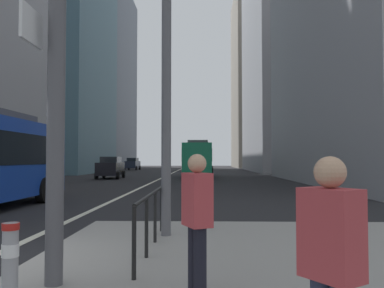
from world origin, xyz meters
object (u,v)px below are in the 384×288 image
at_px(car_receding_far, 192,164).
at_px(pedestrian_walking, 197,217).
at_px(bollard_right, 10,255).
at_px(pedestrian_waiting, 331,265).
at_px(car_oncoming_mid, 111,167).
at_px(car_oncoming_far, 133,164).
at_px(car_receding_near, 192,164).
at_px(city_bus_red_receding, 199,158).

xyz_separation_m(car_receding_far, pedestrian_walking, (1.39, -55.18, 0.05)).
relative_size(bollard_right, pedestrian_waiting, 0.52).
bearing_deg(car_oncoming_mid, car_oncoming_far, 96.05).
distance_m(car_receding_far, pedestrian_waiting, 57.16).
bearing_deg(car_receding_far, bollard_right, -90.79).
bearing_deg(car_receding_near, car_oncoming_far, 157.73).
height_order(car_oncoming_mid, pedestrian_waiting, car_oncoming_mid).
relative_size(car_oncoming_mid, pedestrian_waiting, 2.88).
bearing_deg(bollard_right, car_oncoming_far, 98.62).
bearing_deg(car_receding_far, car_receding_near, -98.73).
bearing_deg(pedestrian_waiting, car_oncoming_far, 101.15).
relative_size(car_receding_near, bollard_right, 5.03).
height_order(car_receding_near, pedestrian_walking, car_receding_near).
bearing_deg(car_receding_far, pedestrian_waiting, -87.70).
height_order(city_bus_red_receding, car_oncoming_far, city_bus_red_receding).
relative_size(car_oncoming_far, pedestrian_walking, 2.59).
xyz_separation_m(car_receding_far, pedestrian_waiting, (2.30, -57.12, 0.03)).
height_order(city_bus_red_receding, pedestrian_walking, city_bus_red_receding).
height_order(city_bus_red_receding, bollard_right, city_bus_red_receding).
distance_m(city_bus_red_receding, pedestrian_walking, 33.65).
distance_m(car_oncoming_mid, pedestrian_waiting, 33.85).
distance_m(car_receding_near, pedestrian_walking, 54.94).
relative_size(car_receding_near, car_oncoming_far, 0.99).
bearing_deg(car_oncoming_far, city_bus_red_receding, -66.75).
distance_m(car_oncoming_mid, car_receding_far, 25.39).
relative_size(pedestrian_waiting, pedestrian_walking, 0.98).
xyz_separation_m(city_bus_red_receding, bollard_right, (-1.91, -33.68, -1.22)).
distance_m(city_bus_red_receding, car_oncoming_far, 27.48).
xyz_separation_m(city_bus_red_receding, car_receding_far, (-1.14, 21.53, -0.85)).
bearing_deg(pedestrian_waiting, bollard_right, 148.05).
xyz_separation_m(car_receding_near, car_receding_far, (0.04, 0.25, 0.00)).
relative_size(city_bus_red_receding, car_oncoming_mid, 2.42).
bearing_deg(car_oncoming_mid, city_bus_red_receding, 20.61).
distance_m(car_oncoming_mid, car_oncoming_far, 28.35).
height_order(car_oncoming_mid, bollard_right, car_oncoming_mid).
distance_m(bollard_right, pedestrian_waiting, 3.63).
bearing_deg(city_bus_red_receding, car_receding_near, 93.18).
xyz_separation_m(city_bus_red_receding, car_oncoming_mid, (-7.85, -2.95, -0.85)).
xyz_separation_m(car_receding_far, car_oncoming_far, (-9.70, 3.70, -0.00)).
distance_m(car_oncoming_far, pedestrian_waiting, 61.99).
xyz_separation_m(car_oncoming_mid, car_receding_far, (6.71, 24.49, -0.00)).
bearing_deg(car_receding_near, city_bus_red_receding, -86.82).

